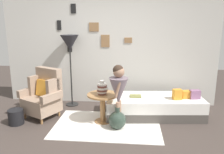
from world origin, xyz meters
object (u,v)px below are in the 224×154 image
Objects in this scene: person_child at (119,88)px; magazine_basket at (16,117)px; book_on_daybed at (136,96)px; side_table at (103,102)px; armchair at (44,95)px; floor_lamp at (70,45)px; vase_striped at (102,89)px; demijohn_near at (117,120)px; daybed at (154,106)px.

magazine_basket is at bearing -178.42° from person_child.
book_on_daybed is at bearing 15.22° from magazine_basket.
side_table is at bearing 8.60° from magazine_basket.
armchair is 0.61× the size of floor_lamp.
floor_lamp is 1.79m from book_on_daybed.
side_table is 2.15× the size of vase_striped.
person_child reaches higher than demijohn_near.
person_child is at bearing -42.43° from floor_lamp.
side_table is at bearing 73.54° from vase_striped.
person_child is (1.52, -0.36, 0.30)m from armchair.
person_child is 4.10× the size of magazine_basket.
daybed is at bearing -14.15° from floor_lamp.
side_table reaches higher than daybed.
daybed is 2.67m from magazine_basket.
magazine_basket is at bearing -164.78° from book_on_daybed.
daybed is 1.08m from side_table.
daybed is at bearing 21.53° from side_table.
floor_lamp is (-1.81, 0.46, 1.17)m from daybed.
person_child reaches higher than magazine_basket.
armchair is 0.84× the size of person_child.
floor_lamp is 7.21× the size of book_on_daybed.
floor_lamp reaches higher than side_table.
armchair reaches higher than daybed.
demijohn_near is (0.30, -0.23, -0.50)m from vase_striped.
armchair is 0.64m from magazine_basket.
demijohn_near is (-0.02, -0.06, -0.57)m from person_child.
person_child is 2.86× the size of demijohn_near.
floor_lamp is at bearing 54.52° from magazine_basket.
book_on_daybed is (0.62, 0.36, 0.02)m from side_table.
daybed is 7.02× the size of magazine_basket.
floor_lamp is at bearing 165.85° from daybed.
demijohn_near reaches higher than magazine_basket.
side_table is 0.50× the size of person_child.
side_table is 2.06× the size of magazine_basket.
vase_striped is at bearing -8.76° from armchair.
daybed is 1.17m from vase_striped.
floor_lamp reaches higher than book_on_daybed.
vase_striped is 0.67× the size of demijohn_near.
vase_striped is 0.17× the size of floor_lamp.
book_on_daybed is at bearing 31.32° from vase_striped.
person_child reaches higher than book_on_daybed.
person_child is at bearing -119.10° from book_on_daybed.
person_child is (-0.68, -0.58, 0.54)m from daybed.
person_child reaches higher than vase_striped.
side_table is 1.43× the size of demijohn_near.
vase_striped is 0.95× the size of magazine_basket.
daybed is at bearing 42.65° from demijohn_near.
person_child is at bearing -139.51° from daybed.
demijohn_near is at bearing -44.47° from floor_lamp.
armchair is 1.69× the size of side_table.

